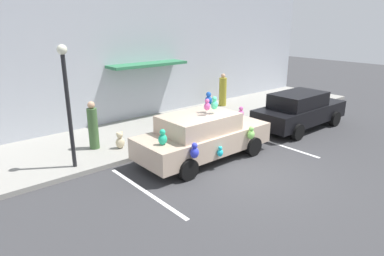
{
  "coord_description": "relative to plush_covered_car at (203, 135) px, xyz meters",
  "views": [
    {
      "loc": [
        -7.34,
        -6.09,
        4.43
      ],
      "look_at": [
        -0.19,
        2.33,
        0.9
      ],
      "focal_mm": 32.01,
      "sensor_mm": 36.0,
      "label": 1
    }
  ],
  "objects": [
    {
      "name": "ground_plane",
      "position": [
        0.25,
        -1.72,
        -0.8
      ],
      "size": [
        60.0,
        60.0,
        0.0
      ],
      "primitive_type": "plane",
      "color": "#38383A"
    },
    {
      "name": "sidewalk",
      "position": [
        0.25,
        3.28,
        -0.73
      ],
      "size": [
        24.0,
        4.0,
        0.15
      ],
      "primitive_type": "cube",
      "color": "gray",
      "rests_on": "ground"
    },
    {
      "name": "storefront_building",
      "position": [
        0.26,
        5.42,
        2.39
      ],
      "size": [
        24.0,
        1.25,
        6.4
      ],
      "color": "#B2B7C1",
      "rests_on": "ground"
    },
    {
      "name": "parking_stripe_front",
      "position": [
        3.0,
        -0.72,
        -0.8
      ],
      "size": [
        0.12,
        3.6,
        0.01
      ],
      "primitive_type": "cube",
      "color": "silver",
      "rests_on": "ground"
    },
    {
      "name": "parking_stripe_rear",
      "position": [
        -2.72,
        -0.72,
        -0.8
      ],
      "size": [
        0.12,
        3.6,
        0.01
      ],
      "primitive_type": "cube",
      "color": "silver",
      "rests_on": "ground"
    },
    {
      "name": "plush_covered_car",
      "position": [
        0.0,
        0.0,
        0.0
      ],
      "size": [
        4.61,
        2.15,
        2.21
      ],
      "color": "#C3A992",
      "rests_on": "ground"
    },
    {
      "name": "parked_sedan_behind",
      "position": [
        5.31,
        -0.16,
        -0.01
      ],
      "size": [
        4.52,
        1.89,
        1.54
      ],
      "color": "black",
      "rests_on": "ground"
    },
    {
      "name": "teddy_bear_on_sidewalk",
      "position": [
        -1.8,
        2.26,
        -0.37
      ],
      "size": [
        0.32,
        0.26,
        0.6
      ],
      "color": "beige",
      "rests_on": "sidewalk"
    },
    {
      "name": "street_lamp_post",
      "position": [
        -3.62,
        1.78,
        1.59
      ],
      "size": [
        0.28,
        0.28,
        3.62
      ],
      "color": "black",
      "rests_on": "sidewalk"
    },
    {
      "name": "pedestrian_near_shopfront",
      "position": [
        -2.48,
        2.83,
        0.13
      ],
      "size": [
        0.34,
        0.34,
        1.66
      ],
      "color": "#406136",
      "rests_on": "sidewalk"
    },
    {
      "name": "pedestrian_walking_past",
      "position": [
        5.27,
        4.32,
        0.11
      ],
      "size": [
        0.38,
        0.38,
        1.65
      ],
      "color": "#9F952C",
      "rests_on": "sidewalk"
    }
  ]
}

